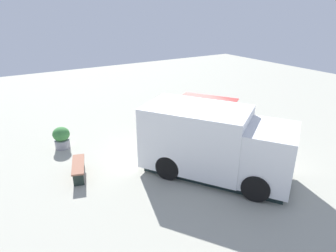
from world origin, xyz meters
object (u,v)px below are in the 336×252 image
at_px(food_truck, 214,144).
at_px(planter_flowering_near, 149,121).
at_px(plaza_bench, 78,167).
at_px(planter_flowering_side, 62,137).
at_px(planter_flowering_far, 155,107).

relative_size(food_truck, planter_flowering_near, 8.45).
bearing_deg(plaza_bench, planter_flowering_side, -91.29).
distance_m(planter_flowering_far, plaza_bench, 6.86).
bearing_deg(food_truck, planter_flowering_near, -92.02).
distance_m(food_truck, planter_flowering_side, 6.32).
bearing_deg(food_truck, plaza_bench, -29.39).
bearing_deg(planter_flowering_side, plaza_bench, 88.71).
bearing_deg(plaza_bench, planter_flowering_near, -147.52).
distance_m(planter_flowering_far, planter_flowering_side, 5.60).
distance_m(planter_flowering_near, planter_flowering_far, 1.94).
bearing_deg(food_truck, planter_flowering_far, -102.01).
height_order(planter_flowering_near, planter_flowering_far, planter_flowering_far).
relative_size(planter_flowering_far, planter_flowering_side, 0.81).
height_order(planter_flowering_near, plaza_bench, planter_flowering_near).
distance_m(food_truck, planter_flowering_far, 6.67).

